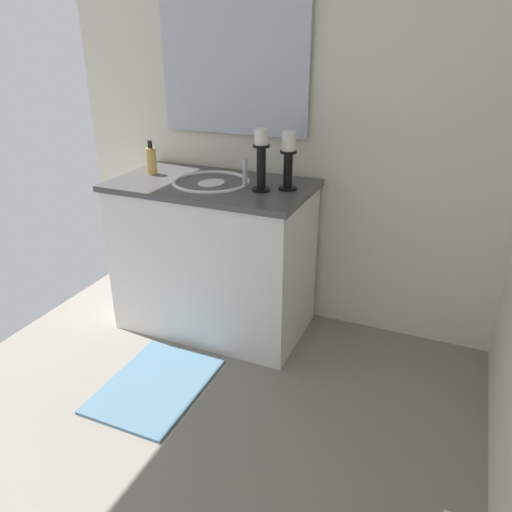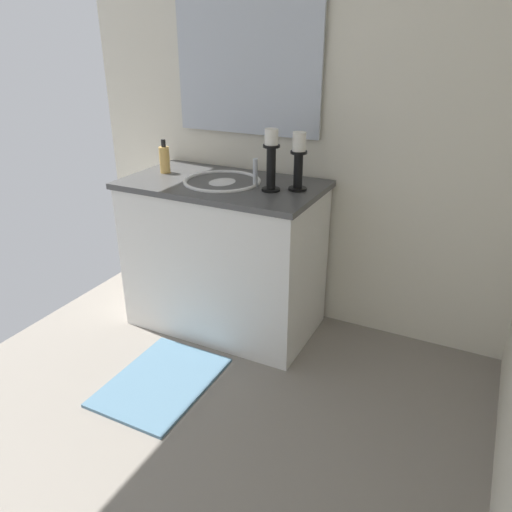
{
  "view_description": "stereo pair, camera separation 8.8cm",
  "coord_description": "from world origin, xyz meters",
  "px_view_note": "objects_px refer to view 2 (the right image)",
  "views": [
    {
      "loc": [
        1.17,
        0.94,
        1.54
      ],
      "look_at": [
        -0.22,
        0.34,
        0.85
      ],
      "focal_mm": 34.82,
      "sensor_mm": 36.0,
      "label": 1
    },
    {
      "loc": [
        1.13,
        1.02,
        1.54
      ],
      "look_at": [
        -0.22,
        0.34,
        0.85
      ],
      "focal_mm": 34.82,
      "sensor_mm": 36.0,
      "label": 2
    }
  ],
  "objects_px": {
    "sink_basin": "(223,189)",
    "mirror": "(246,47)",
    "candle_holder_tall": "(299,160)",
    "candle_holder_short": "(271,159)",
    "soap_bottle": "(165,159)",
    "vanity_cabinet": "(224,256)",
    "bath_mat": "(162,382)"
  },
  "relations": [
    {
      "from": "candle_holder_short",
      "to": "candle_holder_tall",
      "type": "bearing_deg",
      "value": 121.87
    },
    {
      "from": "candle_holder_tall",
      "to": "mirror",
      "type": "bearing_deg",
      "value": -120.85
    },
    {
      "from": "sink_basin",
      "to": "soap_bottle",
      "type": "distance_m",
      "value": 0.39
    },
    {
      "from": "vanity_cabinet",
      "to": "sink_basin",
      "type": "xyz_separation_m",
      "value": [
        0.0,
        0.0,
        0.38
      ]
    },
    {
      "from": "candle_holder_tall",
      "to": "bath_mat",
      "type": "bearing_deg",
      "value": -30.93
    },
    {
      "from": "candle_holder_tall",
      "to": "soap_bottle",
      "type": "relative_size",
      "value": 1.55
    },
    {
      "from": "sink_basin",
      "to": "mirror",
      "type": "relative_size",
      "value": 0.47
    },
    {
      "from": "sink_basin",
      "to": "mirror",
      "type": "distance_m",
      "value": 0.73
    },
    {
      "from": "vanity_cabinet",
      "to": "candle_holder_tall",
      "type": "height_order",
      "value": "candle_holder_tall"
    },
    {
      "from": "mirror",
      "to": "soap_bottle",
      "type": "height_order",
      "value": "mirror"
    },
    {
      "from": "vanity_cabinet",
      "to": "mirror",
      "type": "bearing_deg",
      "value": 179.99
    },
    {
      "from": "mirror",
      "to": "bath_mat",
      "type": "relative_size",
      "value": 1.44
    },
    {
      "from": "candle_holder_short",
      "to": "soap_bottle",
      "type": "xyz_separation_m",
      "value": [
        -0.05,
        -0.66,
        -0.08
      ]
    },
    {
      "from": "sink_basin",
      "to": "soap_bottle",
      "type": "bearing_deg",
      "value": -93.4
    },
    {
      "from": "vanity_cabinet",
      "to": "bath_mat",
      "type": "height_order",
      "value": "vanity_cabinet"
    },
    {
      "from": "bath_mat",
      "to": "mirror",
      "type": "bearing_deg",
      "value": -180.0
    },
    {
      "from": "vanity_cabinet",
      "to": "candle_holder_short",
      "type": "height_order",
      "value": "candle_holder_short"
    },
    {
      "from": "mirror",
      "to": "candle_holder_short",
      "type": "relative_size",
      "value": 2.91
    },
    {
      "from": "mirror",
      "to": "candle_holder_tall",
      "type": "xyz_separation_m",
      "value": [
        0.24,
        0.4,
        -0.48
      ]
    },
    {
      "from": "vanity_cabinet",
      "to": "soap_bottle",
      "type": "xyz_separation_m",
      "value": [
        -0.02,
        -0.37,
        0.49
      ]
    },
    {
      "from": "candle_holder_tall",
      "to": "candle_holder_short",
      "type": "height_order",
      "value": "candle_holder_short"
    },
    {
      "from": "candle_holder_short",
      "to": "soap_bottle",
      "type": "bearing_deg",
      "value": -94.32
    },
    {
      "from": "mirror",
      "to": "candle_holder_short",
      "type": "bearing_deg",
      "value": 43.13
    },
    {
      "from": "candle_holder_short",
      "to": "bath_mat",
      "type": "distance_m",
      "value": 1.19
    },
    {
      "from": "mirror",
      "to": "candle_holder_tall",
      "type": "height_order",
      "value": "mirror"
    },
    {
      "from": "sink_basin",
      "to": "candle_holder_tall",
      "type": "bearing_deg",
      "value": 95.94
    },
    {
      "from": "candle_holder_tall",
      "to": "bath_mat",
      "type": "height_order",
      "value": "candle_holder_tall"
    },
    {
      "from": "sink_basin",
      "to": "candle_holder_tall",
      "type": "height_order",
      "value": "candle_holder_tall"
    },
    {
      "from": "vanity_cabinet",
      "to": "mirror",
      "type": "distance_m",
      "value": 1.08
    },
    {
      "from": "sink_basin",
      "to": "candle_holder_short",
      "type": "xyz_separation_m",
      "value": [
        0.03,
        0.29,
        0.19
      ]
    },
    {
      "from": "candle_holder_short",
      "to": "soap_bottle",
      "type": "height_order",
      "value": "candle_holder_short"
    },
    {
      "from": "mirror",
      "to": "candle_holder_short",
      "type": "distance_m",
      "value": 0.63
    }
  ]
}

